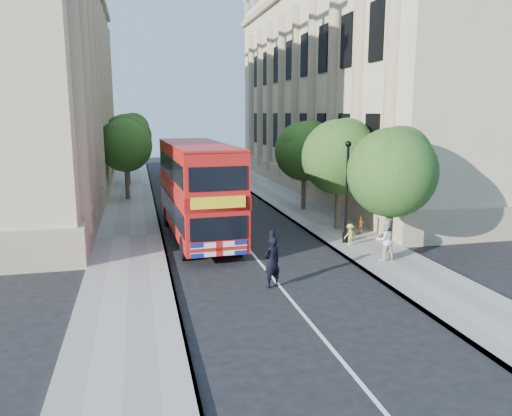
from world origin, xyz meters
TOP-DOWN VIEW (x-y plane):
  - ground at (0.00, 0.00)m, footprint 120.00×120.00m
  - pavement_right at (5.75, 10.00)m, footprint 3.50×80.00m
  - pavement_left at (-5.75, 10.00)m, footprint 3.50×80.00m
  - building_right at (13.80, 24.00)m, footprint 12.00×38.00m
  - building_left at (-13.80, 24.00)m, footprint 12.00×38.00m
  - tree_right_near at (5.84, 3.03)m, footprint 4.00×4.00m
  - tree_right_mid at (5.84, 9.03)m, footprint 4.20×4.20m
  - tree_right_far at (5.84, 15.03)m, footprint 4.00×4.00m
  - tree_left_far at (-5.96, 22.03)m, footprint 4.00×4.00m
  - tree_left_back at (-5.96, 30.03)m, footprint 4.20×4.20m
  - lamp_post at (5.00, 6.00)m, footprint 0.32×0.32m
  - double_decker_bus at (-2.14, 8.99)m, footprint 3.33×10.91m
  - box_van at (-1.79, 15.68)m, footprint 2.19×4.88m
  - police_constable at (-0.31, 0.74)m, footprint 0.86×0.72m
  - woman_pedestrian at (5.43, 2.66)m, footprint 0.93×0.74m
  - child_a at (6.48, 7.40)m, footprint 0.62×0.34m
  - child_b at (4.99, 5.39)m, footprint 0.79×0.59m

SIDE VIEW (x-z plane):
  - ground at x=0.00m, z-range 0.00..0.00m
  - pavement_right at x=5.75m, z-range 0.00..0.12m
  - pavement_left at x=-5.75m, z-range 0.00..0.12m
  - child_a at x=6.48m, z-range 0.12..1.11m
  - child_b at x=4.99m, z-range 0.12..1.22m
  - police_constable at x=-0.31m, z-range 0.00..2.01m
  - woman_pedestrian at x=5.43m, z-range 0.12..1.99m
  - box_van at x=-1.79m, z-range -0.03..2.71m
  - lamp_post at x=5.00m, z-range -0.07..5.09m
  - double_decker_bus at x=-2.14m, z-range 0.26..5.25m
  - tree_right_near at x=5.84m, z-range 1.21..7.29m
  - tree_right_far at x=5.84m, z-range 1.24..7.39m
  - tree_left_far at x=-5.96m, z-range 1.30..7.59m
  - tree_right_mid at x=5.84m, z-range 1.26..7.63m
  - tree_left_back at x=-5.96m, z-range 1.38..8.03m
  - building_right at x=13.80m, z-range 0.00..18.00m
  - building_left at x=-13.80m, z-range 0.00..18.00m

